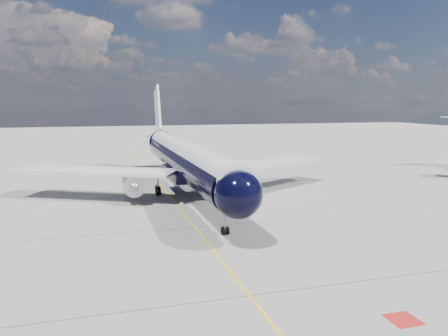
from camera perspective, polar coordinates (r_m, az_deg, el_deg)
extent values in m
plane|color=gray|center=(59.70, -8.00, -2.48)|extent=(320.00, 320.00, 0.00)
cube|color=yellow|center=(54.85, -7.24, -3.45)|extent=(0.16, 160.00, 0.01)
cube|color=maroon|center=(26.11, 22.37, -17.84)|extent=(1.60, 1.60, 0.01)
cylinder|color=black|center=(53.29, -5.03, 0.88)|extent=(4.03, 38.54, 3.85)
sphere|color=black|center=(33.94, 1.88, -3.49)|extent=(3.87, 3.87, 3.85)
cone|color=black|center=(76.58, -8.63, 3.60)|extent=(3.89, 7.11, 3.85)
cylinder|color=silver|center=(53.17, -5.04, 1.91)|extent=(3.19, 40.57, 3.00)
cube|color=black|center=(33.64, 2.00, -2.63)|extent=(2.44, 1.23, 0.56)
cube|color=silver|center=(53.87, -16.51, -0.34)|extent=(19.59, 13.55, 0.32)
cube|color=silver|center=(57.88, 5.05, 0.58)|extent=(19.54, 13.68, 0.32)
cube|color=black|center=(53.50, -5.01, -0.63)|extent=(4.30, 10.16, 1.01)
cylinder|color=#ACACB3|center=(50.72, -11.85, -2.04)|extent=(2.29, 4.67, 2.27)
cylinder|color=#ACACB3|center=(53.38, 2.39, -1.34)|extent=(2.29, 4.67, 2.27)
sphere|color=gray|center=(48.63, -11.64, -2.48)|extent=(1.12, 1.12, 1.12)
sphere|color=gray|center=(51.41, 3.16, -1.73)|extent=(1.12, 1.12, 1.12)
cube|color=silver|center=(50.78, -11.89, -1.15)|extent=(0.24, 3.25, 1.12)
cube|color=silver|center=(53.45, 2.32, -0.50)|extent=(0.24, 3.25, 1.12)
cube|color=silver|center=(75.82, -8.66, 7.47)|extent=(0.35, 6.43, 8.64)
cube|color=silver|center=(76.52, -8.64, 4.21)|extent=(13.19, 3.30, 0.22)
cylinder|color=gray|center=(37.94, 0.15, -6.84)|extent=(0.18, 0.18, 2.13)
cylinder|color=black|center=(38.13, -0.14, -8.19)|extent=(0.19, 0.71, 0.71)
cylinder|color=black|center=(38.24, 0.45, -8.14)|extent=(0.19, 0.71, 0.71)
cylinder|color=gray|center=(54.69, -8.64, -2.05)|extent=(0.26, 0.26, 1.93)
cylinder|color=gray|center=(55.92, -2.04, -1.73)|extent=(0.26, 0.26, 1.93)
cylinder|color=black|center=(54.30, -8.54, -3.00)|extent=(0.46, 1.12, 1.12)
cylinder|color=black|center=(55.38, -8.70, -2.78)|extent=(0.46, 1.12, 1.12)
cylinder|color=black|center=(55.54, -1.90, -2.65)|extent=(0.46, 1.12, 1.12)
cylinder|color=black|center=(56.60, -2.18, -2.44)|extent=(0.46, 1.12, 1.12)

